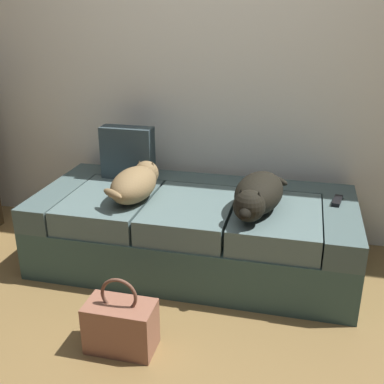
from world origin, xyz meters
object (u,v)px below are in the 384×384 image
object	(u,v)px
couch	(194,231)
tv_remote	(337,201)
dog_tan	(136,183)
handbag	(121,325)
throw_pillow	(128,153)
dog_dark	(258,195)

from	to	relation	value
couch	tv_remote	world-z (taller)	tv_remote
couch	dog_tan	world-z (taller)	dog_tan
couch	handbag	bearing A→B (deg)	-99.69
tv_remote	throw_pillow	world-z (taller)	throw_pillow
dog_tan	dog_dark	bearing A→B (deg)	-3.26
couch	handbag	world-z (taller)	couch
couch	throw_pillow	xyz separation A→B (m)	(-0.50, 0.23, 0.39)
couch	tv_remote	size ratio (longest dim) A/B	12.62
couch	throw_pillow	world-z (taller)	throw_pillow
dog_tan	throw_pillow	distance (m)	0.38
tv_remote	handbag	size ratio (longest dim) A/B	0.40
throw_pillow	handbag	size ratio (longest dim) A/B	0.90
couch	handbag	distance (m)	0.87
handbag	tv_remote	bearing A→B (deg)	44.73
tv_remote	throw_pillow	distance (m)	1.34
tv_remote	dog_tan	bearing A→B (deg)	-159.35
dog_tan	handbag	xyz separation A→B (m)	(0.18, -0.76, -0.42)
throw_pillow	dog_dark	bearing A→B (deg)	-22.40
dog_dark	throw_pillow	bearing A→B (deg)	157.60
dog_tan	throw_pillow	world-z (taller)	throw_pillow
dog_dark	tv_remote	size ratio (longest dim) A/B	4.02
dog_dark	throw_pillow	world-z (taller)	throw_pillow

